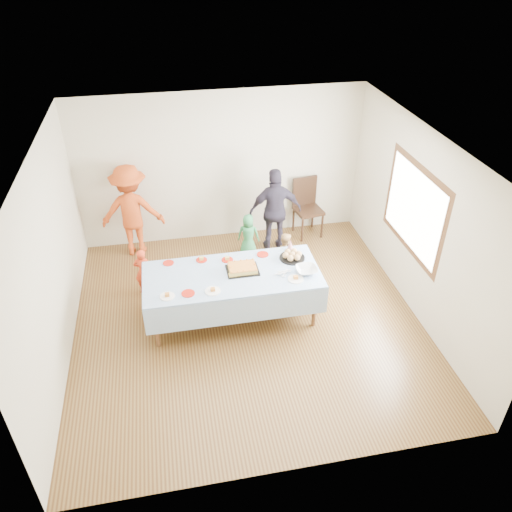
{
  "coord_description": "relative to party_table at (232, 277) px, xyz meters",
  "views": [
    {
      "loc": [
        -0.95,
        -5.55,
        4.92
      ],
      "look_at": [
        0.19,
        0.3,
        0.92
      ],
      "focal_mm": 35.0,
      "sensor_mm": 36.0,
      "label": 1
    }
  ],
  "objects": [
    {
      "name": "ground",
      "position": [
        0.19,
        -0.12,
        -0.72
      ],
      "size": [
        5.0,
        5.0,
        0.0
      ],
      "primitive_type": "plane",
      "color": "#4C2D15",
      "rests_on": "ground"
    },
    {
      "name": "room_walls",
      "position": [
        0.25,
        -0.11,
        1.05
      ],
      "size": [
        5.04,
        5.04,
        2.72
      ],
      "color": "#BFB69C",
      "rests_on": "ground"
    },
    {
      "name": "party_table",
      "position": [
        0.0,
        0.0,
        0.0
      ],
      "size": [
        2.5,
        1.1,
        0.78
      ],
      "color": "#53331C",
      "rests_on": "ground"
    },
    {
      "name": "birthday_cake",
      "position": [
        0.16,
        0.05,
        0.09
      ],
      "size": [
        0.46,
        0.35,
        0.08
      ],
      "color": "black",
      "rests_on": "party_table"
    },
    {
      "name": "rolls_tray",
      "position": [
        0.93,
        0.22,
        0.1
      ],
      "size": [
        0.38,
        0.38,
        0.11
      ],
      "color": "black",
      "rests_on": "party_table"
    },
    {
      "name": "punch_bowl",
      "position": [
        1.05,
        -0.16,
        0.09
      ],
      "size": [
        0.31,
        0.31,
        0.08
      ],
      "primitive_type": "imported",
      "color": "silver",
      "rests_on": "party_table"
    },
    {
      "name": "party_hat",
      "position": [
        0.96,
        0.46,
        0.14
      ],
      "size": [
        0.1,
        0.1,
        0.17
      ],
      "primitive_type": "cone",
      "color": "silver",
      "rests_on": "party_table"
    },
    {
      "name": "fork_pile",
      "position": [
        0.71,
        -0.14,
        0.09
      ],
      "size": [
        0.24,
        0.18,
        0.07
      ],
      "primitive_type": null,
      "color": "white",
      "rests_on": "party_table"
    },
    {
      "name": "plate_red_far_a",
      "position": [
        -0.87,
        0.44,
        0.06
      ],
      "size": [
        0.16,
        0.16,
        0.01
      ],
      "primitive_type": "cylinder",
      "color": "red",
      "rests_on": "party_table"
    },
    {
      "name": "plate_red_far_b",
      "position": [
        -0.39,
        0.43,
        0.06
      ],
      "size": [
        0.16,
        0.16,
        0.01
      ],
      "primitive_type": "cylinder",
      "color": "red",
      "rests_on": "party_table"
    },
    {
      "name": "plate_red_far_c",
      "position": [
        -0.01,
        0.36,
        0.06
      ],
      "size": [
        0.17,
        0.17,
        0.01
      ],
      "primitive_type": "cylinder",
      "color": "red",
      "rests_on": "party_table"
    },
    {
      "name": "plate_red_far_d",
      "position": [
        0.53,
        0.4,
        0.06
      ],
      "size": [
        0.18,
        0.18,
        0.01
      ],
      "primitive_type": "cylinder",
      "color": "red",
      "rests_on": "party_table"
    },
    {
      "name": "plate_red_near",
      "position": [
        -0.65,
        -0.33,
        0.06
      ],
      "size": [
        0.18,
        0.18,
        0.01
      ],
      "primitive_type": "cylinder",
      "color": "red",
      "rests_on": "party_table"
    },
    {
      "name": "plate_white_left",
      "position": [
        -0.92,
        -0.34,
        0.06
      ],
      "size": [
        0.2,
        0.2,
        0.01
      ],
      "primitive_type": "cylinder",
      "color": "white",
      "rests_on": "party_table"
    },
    {
      "name": "plate_white_mid",
      "position": [
        -0.31,
        -0.35,
        0.06
      ],
      "size": [
        0.22,
        0.22,
        0.01
      ],
      "primitive_type": "cylinder",
      "color": "white",
      "rests_on": "party_table"
    },
    {
      "name": "plate_white_right",
      "position": [
        0.85,
        -0.3,
        0.06
      ],
      "size": [
        0.22,
        0.22,
        0.01
      ],
      "primitive_type": "cylinder",
      "color": "white",
      "rests_on": "party_table"
    },
    {
      "name": "dining_chair",
      "position": [
        1.72,
        2.17,
        -0.12
      ],
      "size": [
        0.54,
        0.54,
        1.08
      ],
      "rotation": [
        0.0,
        0.0,
        0.16
      ],
      "color": "black",
      "rests_on": "ground"
    },
    {
      "name": "toddler_left",
      "position": [
        -1.27,
        0.84,
        -0.32
      ],
      "size": [
        0.33,
        0.27,
        0.8
      ],
      "primitive_type": "imported",
      "rotation": [
        0.0,
        0.0,
        2.86
      ],
      "color": "red",
      "rests_on": "ground"
    },
    {
      "name": "toddler_mid",
      "position": [
        0.52,
        1.61,
        -0.33
      ],
      "size": [
        0.44,
        0.35,
        0.78
      ],
      "primitive_type": "imported",
      "rotation": [
        0.0,
        0.0,
        2.85
      ],
      "color": "#2A7E46",
      "rests_on": "ground"
    },
    {
      "name": "toddler_right",
      "position": [
        0.99,
        0.88,
        -0.32
      ],
      "size": [
        0.47,
        0.41,
        0.8
      ],
      "primitive_type": "imported",
      "rotation": [
        0.0,
        0.0,
        2.81
      ],
      "color": "tan",
      "rests_on": "ground"
    },
    {
      "name": "adult_left",
      "position": [
        -1.41,
        2.08,
        0.1
      ],
      "size": [
        1.11,
        0.69,
        1.65
      ],
      "primitive_type": "imported",
      "rotation": [
        0.0,
        0.0,
        3.06
      ],
      "color": "#B84217",
      "rests_on": "ground"
    },
    {
      "name": "adult_right",
      "position": [
        1.02,
        1.71,
        0.05
      ],
      "size": [
        0.92,
        0.41,
        1.54
      ],
      "primitive_type": "imported",
      "rotation": [
        0.0,
        0.0,
        3.11
      ],
      "color": "#2A2533",
      "rests_on": "ground"
    }
  ]
}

